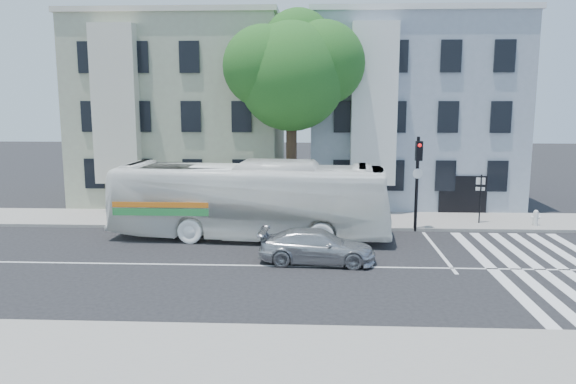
# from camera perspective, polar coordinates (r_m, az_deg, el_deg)

# --- Properties ---
(ground) EXTENTS (120.00, 120.00, 0.00)m
(ground) POSITION_cam_1_polar(r_m,az_deg,el_deg) (21.90, -0.58, -7.53)
(ground) COLOR black
(ground) RESTS_ON ground
(sidewalk_far) EXTENTS (80.00, 4.00, 0.15)m
(sidewalk_far) POSITION_cam_1_polar(r_m,az_deg,el_deg) (29.61, 0.30, -2.83)
(sidewalk_far) COLOR gray
(sidewalk_far) RESTS_ON ground
(sidewalk_near) EXTENTS (80.00, 4.00, 0.15)m
(sidewalk_near) POSITION_cam_1_polar(r_m,az_deg,el_deg) (14.43, -2.47, -16.63)
(sidewalk_near) COLOR gray
(sidewalk_near) RESTS_ON ground
(building_left) EXTENTS (12.00, 10.00, 11.00)m
(building_left) POSITION_cam_1_polar(r_m,az_deg,el_deg) (36.83, -10.28, 7.98)
(building_left) COLOR #9C9E84
(building_left) RESTS_ON ground
(building_right) EXTENTS (12.00, 10.00, 11.00)m
(building_right) POSITION_cam_1_polar(r_m,az_deg,el_deg) (36.37, 11.98, 7.90)
(building_right) COLOR #8994A3
(building_right) RESTS_ON ground
(street_tree) EXTENTS (7.30, 5.90, 11.10)m
(street_tree) POSITION_cam_1_polar(r_m,az_deg,el_deg) (29.68, 0.50, 12.27)
(street_tree) COLOR #2D2116
(street_tree) RESTS_ON ground
(bus) EXTENTS (3.98, 13.02, 3.57)m
(bus) POSITION_cam_1_polar(r_m,az_deg,el_deg) (25.85, -3.88, -0.81)
(bus) COLOR white
(bus) RESTS_ON ground
(sedan) EXTENTS (2.16, 4.68, 1.33)m
(sedan) POSITION_cam_1_polar(r_m,az_deg,el_deg) (22.19, 2.96, -5.53)
(sedan) COLOR #B6B8BD
(sedan) RESTS_ON ground
(hedge) EXTENTS (8.28, 3.66, 0.70)m
(hedge) POSITION_cam_1_polar(r_m,az_deg,el_deg) (28.57, -4.97, -2.45)
(hedge) COLOR #266721
(hedge) RESTS_ON sidewalk_far
(traffic_signal) EXTENTS (0.48, 0.54, 4.61)m
(traffic_signal) POSITION_cam_1_polar(r_m,az_deg,el_deg) (27.50, 13.03, 2.10)
(traffic_signal) COLOR black
(traffic_signal) RESTS_ON ground
(fire_hydrant) EXTENTS (0.44, 0.25, 0.77)m
(fire_hydrant) POSITION_cam_1_polar(r_m,az_deg,el_deg) (30.55, 23.86, -2.37)
(fire_hydrant) COLOR silver
(fire_hydrant) RESTS_ON sidewalk_far
(far_sign_pole) EXTENTS (0.45, 0.17, 2.48)m
(far_sign_pole) POSITION_cam_1_polar(r_m,az_deg,el_deg) (29.89, 18.96, -0.02)
(far_sign_pole) COLOR black
(far_sign_pole) RESTS_ON sidewalk_far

